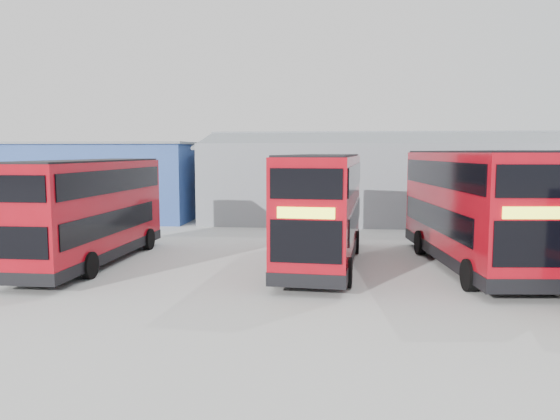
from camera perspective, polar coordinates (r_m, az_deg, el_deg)
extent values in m
plane|color=#ADADA7|center=(18.50, 1.64, -7.96)|extent=(120.00, 120.00, 0.00)
cube|color=navy|center=(39.05, -17.37, 2.89)|extent=(12.00, 8.00, 5.00)
cube|color=slate|center=(39.00, -17.49, 6.63)|extent=(12.30, 8.30, 0.15)
cube|color=#57A4F6|center=(35.29, -19.99, 3.30)|extent=(3.96, 0.15, 1.40)
cube|color=gray|center=(38.55, 15.74, 2.90)|extent=(30.00, 12.00, 5.00)
cube|color=slate|center=(35.76, 16.65, 7.05)|extent=(30.50, 6.33, 1.29)
cube|color=slate|center=(41.26, 15.17, 6.93)|extent=(30.50, 6.33, 1.29)
cube|color=#A20915|center=(23.01, -19.27, 0.08)|extent=(2.53, 9.86, 3.79)
cube|color=black|center=(23.24, -19.13, -4.10)|extent=(2.57, 9.90, 0.42)
cube|color=black|center=(22.23, -16.91, -1.19)|extent=(0.21, 8.32, 0.89)
cube|color=black|center=(23.28, -22.27, -1.07)|extent=(0.21, 8.32, 0.89)
cube|color=black|center=(22.43, -16.65, 2.96)|extent=(0.23, 9.25, 0.89)
cube|color=black|center=(23.47, -21.98, 2.90)|extent=(0.23, 9.25, 0.89)
cube|color=black|center=(27.55, -14.75, 0.04)|extent=(2.10, 0.09, 1.26)
cube|color=black|center=(27.43, -14.85, 3.53)|extent=(2.10, 0.09, 0.89)
cube|color=#F0FF35|center=(27.49, -14.79, 1.78)|extent=(1.68, 0.07, 0.33)
cube|color=black|center=(18.82, -25.80, -3.11)|extent=(2.06, 0.09, 1.03)
cube|color=black|center=(18.64, -26.04, 2.01)|extent=(2.06, 0.09, 0.84)
cube|color=black|center=(22.90, -19.44, 4.84)|extent=(2.39, 9.72, 0.09)
cylinder|color=black|center=(25.90, -13.60, -2.98)|extent=(0.32, 0.98, 0.97)
cylinder|color=black|center=(26.76, -18.11, -2.82)|extent=(0.32, 0.98, 0.97)
cylinder|color=black|center=(20.58, -19.31, -5.48)|extent=(0.32, 0.98, 0.97)
cylinder|color=black|center=(21.65, -24.68, -5.14)|extent=(0.32, 0.98, 0.97)
cube|color=#A20915|center=(21.67, 4.53, 0.36)|extent=(3.29, 10.49, 3.98)
cube|color=black|center=(21.93, 4.49, -4.31)|extent=(3.34, 10.53, 0.44)
cube|color=black|center=(22.27, 1.42, -0.68)|extent=(0.76, 8.72, 0.93)
cube|color=black|center=(22.03, 7.85, -0.81)|extent=(0.76, 8.72, 0.93)
cube|color=black|center=(21.75, 1.27, 3.58)|extent=(0.84, 9.70, 0.93)
cube|color=black|center=(21.50, 7.87, 3.49)|extent=(0.84, 9.70, 0.93)
cube|color=black|center=(16.65, 2.70, -3.33)|extent=(2.21, 0.23, 1.33)
cube|color=black|center=(16.45, 2.73, 2.76)|extent=(2.21, 0.23, 0.93)
cube|color=#F0FF35|center=(16.51, 2.71, -0.31)|extent=(1.77, 0.18, 0.34)
cube|color=black|center=(26.86, 5.63, 0.24)|extent=(2.16, 0.23, 1.08)
cube|color=black|center=(26.74, 5.67, 4.02)|extent=(2.16, 0.23, 0.88)
cube|color=black|center=(21.57, 4.57, 5.68)|extent=(3.13, 10.33, 0.10)
cylinder|color=black|center=(18.61, -0.28, -6.26)|extent=(0.40, 1.04, 1.02)
cylinder|color=black|center=(18.33, 7.03, -6.50)|extent=(0.40, 1.04, 1.02)
cylinder|color=black|center=(24.62, 2.37, -3.22)|extent=(0.40, 1.04, 1.02)
cylinder|color=black|center=(24.41, 7.87, -3.35)|extent=(0.40, 1.04, 1.02)
cube|color=#A20915|center=(22.33, 19.28, 0.40)|extent=(3.50, 10.85, 4.11)
cube|color=black|center=(22.58, 19.12, -4.28)|extent=(3.54, 10.89, 0.46)
cube|color=black|center=(22.39, 15.78, -0.71)|extent=(0.87, 9.01, 0.96)
cube|color=black|center=(23.21, 21.93, -0.69)|extent=(0.87, 9.01, 0.96)
cube|color=black|center=(21.87, 16.19, 3.66)|extent=(0.96, 10.02, 0.96)
cube|color=black|center=(22.70, 22.48, 3.52)|extent=(0.96, 10.02, 0.96)
cube|color=black|center=(17.47, 24.88, -3.25)|extent=(2.28, 0.26, 1.37)
cube|color=black|center=(17.28, 25.15, 2.74)|extent=(2.28, 0.26, 0.96)
cube|color=#F0FF35|center=(17.34, 25.03, -0.28)|extent=(1.82, 0.21, 0.36)
cube|color=black|center=(27.48, 15.65, 0.30)|extent=(2.23, 0.25, 1.12)
cube|color=black|center=(27.37, 15.76, 4.11)|extent=(2.23, 0.25, 0.91)
cube|color=black|center=(22.24, 19.47, 5.74)|extent=(3.33, 10.68, 0.10)
cylinder|color=black|center=(18.76, 19.20, -6.45)|extent=(0.42, 1.08, 1.06)
cylinder|color=black|center=(19.68, 25.98, -6.16)|extent=(0.42, 1.08, 1.06)
cylinder|color=black|center=(24.79, 14.45, -3.30)|extent=(0.42, 1.08, 1.06)
cylinder|color=black|center=(25.49, 19.78, -3.22)|extent=(0.42, 1.08, 1.06)
cube|color=black|center=(22.28, 26.17, -0.05)|extent=(1.71, 10.17, 1.06)
cube|color=black|center=(28.94, 26.41, 0.65)|extent=(2.49, 0.46, 1.45)
cylinder|color=black|center=(27.09, 24.23, -2.75)|extent=(0.54, 1.21, 1.16)
cube|color=silver|center=(36.09, -26.74, 0.43)|extent=(3.39, 5.74, 2.04)
cylinder|color=black|center=(38.18, -25.77, -0.69)|extent=(0.44, 0.81, 0.77)
cylinder|color=black|center=(36.75, -23.50, -0.83)|extent=(0.44, 0.81, 0.77)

